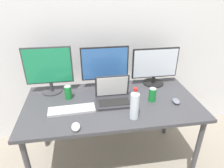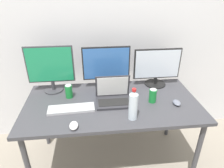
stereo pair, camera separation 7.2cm
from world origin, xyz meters
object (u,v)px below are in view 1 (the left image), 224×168
Objects in this scene: monitor_right at (155,66)px; keyboard_main at (72,110)px; soda_can_by_laptop at (68,92)px; soda_can_near_keyboard at (152,95)px; mouse_by_laptop at (176,101)px; laptop_silver at (113,96)px; water_bottle at (135,105)px; monitor_left at (49,69)px; work_desk at (112,107)px; mouse_by_keyboard at (76,127)px; monitor_center at (105,66)px.

keyboard_main is at bearing -155.90° from monitor_right.
soda_can_by_laptop reaches higher than keyboard_main.
monitor_right is 0.38m from soda_can_near_keyboard.
soda_can_near_keyboard is (-0.20, 0.07, 0.05)m from mouse_by_laptop.
laptop_silver is at bearing 11.92° from keyboard_main.
water_bottle reaches higher than laptop_silver.
monitor_left reaches higher than soda_can_by_laptop.
monitor_left is 0.88m from water_bottle.
monitor_left is 0.29m from soda_can_by_laptop.
monitor_right is (0.49, 0.29, 0.26)m from work_desk.
monitor_left is 1.16× the size of keyboard_main.
mouse_by_keyboard is at bearing -171.96° from water_bottle.
soda_can_near_keyboard is (0.35, -0.04, 0.01)m from laptop_silver.
laptop_silver reaches higher than soda_can_by_laptop.
monitor_right is at bearing 1.08° from monitor_left.
mouse_by_keyboard is (-0.30, -0.61, -0.21)m from monitor_center.
laptop_silver is at bearing 30.39° from work_desk.
monitor_left reaches higher than monitor_right.
keyboard_main is 0.24m from mouse_by_keyboard.
keyboard_main is at bearing -61.01° from monitor_left.
monitor_right is 0.44m from mouse_by_laptop.
laptop_silver reaches higher than keyboard_main.
laptop_silver is at bearing -82.73° from monitor_center.
monitor_right is at bearing 30.62° from laptop_silver.
soda_can_by_laptop is at bearing 168.87° from mouse_by_laptop.
soda_can_near_keyboard is at bearing -111.25° from monitor_right.
monitor_center is (0.53, 0.02, -0.02)m from monitor_left.
soda_can_by_laptop is at bearing 162.75° from work_desk.
work_desk is 0.12m from laptop_silver.
laptop_silver is at bearing 115.03° from water_bottle.
monitor_center is 1.50× the size of laptop_silver.
mouse_by_laptop reaches higher than keyboard_main.
keyboard_main is 0.53m from water_bottle.
water_bottle is (0.69, -0.53, -0.12)m from monitor_left.
monitor_left is at bearing -177.76° from monitor_center.
water_bottle is at bearing -157.85° from mouse_by_laptop.
monitor_center reaches higher than work_desk.
monitor_left is 1.69× the size of water_bottle.
soda_can_near_keyboard is (0.36, -0.04, 0.13)m from work_desk.
mouse_by_laptop is at bearing -18.14° from soda_can_near_keyboard.
water_bottle reaches higher than mouse_by_laptop.
keyboard_main is 0.22m from soda_can_by_laptop.
work_desk is 16.29× the size of mouse_by_laptop.
monitor_right is (0.51, -0.00, -0.03)m from monitor_center.
mouse_by_laptop is 0.22m from soda_can_near_keyboard.
mouse_by_keyboard is (-0.81, -0.61, -0.18)m from monitor_right.
laptop_silver is 0.79× the size of keyboard_main.
water_bottle is at bearing -73.71° from monitor_center.
laptop_silver is at bearing 170.80° from mouse_by_laptop.
monitor_right is at bearing -0.12° from monitor_center.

